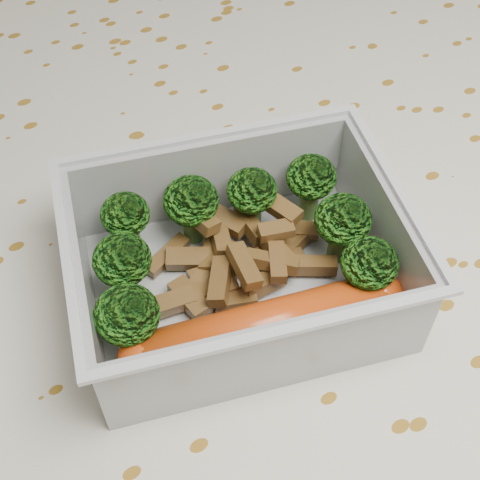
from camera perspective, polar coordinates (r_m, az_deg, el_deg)
dining_table at (r=0.45m, az=0.26°, el=-8.77°), size 1.40×0.90×0.75m
tablecloth at (r=0.41m, az=0.29°, el=-5.21°), size 1.46×0.96×0.19m
lunch_container at (r=0.35m, az=-0.07°, el=-2.46°), size 0.20×0.17×0.06m
broccoli_florets at (r=0.35m, az=-0.76°, el=0.50°), size 0.16×0.12×0.04m
meat_pile at (r=0.36m, az=-0.11°, el=-1.67°), size 0.11×0.08×0.03m
sausage at (r=0.34m, az=2.17°, el=-7.38°), size 0.15×0.06×0.03m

